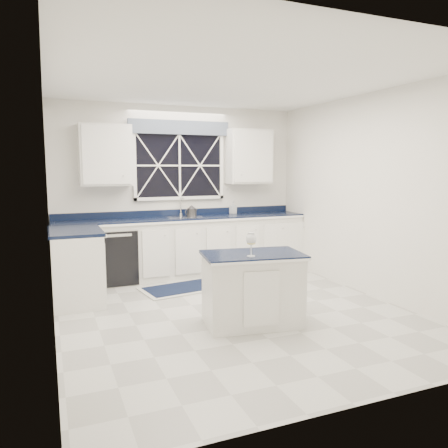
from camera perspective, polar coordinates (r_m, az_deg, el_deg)
name	(u,v)px	position (r m, az deg, el deg)	size (l,w,h in m)	color
ground	(234,312)	(5.34, 1.26, -11.42)	(4.50, 4.50, 0.00)	#B7B8B2
back_wall	(179,190)	(7.18, -5.88, 4.41)	(4.00, 0.10, 2.70)	silver
base_cabinets	(168,251)	(6.76, -7.37, -3.50)	(3.99, 1.60, 0.90)	silver
countertop	(185,218)	(6.93, -5.14, 0.74)	(3.98, 0.64, 0.04)	black
dishwasher	(115,255)	(6.78, -14.03, -3.98)	(0.60, 0.58, 0.82)	black
window	(180,161)	(7.13, -5.82, 8.25)	(1.65, 0.09, 1.26)	black
upper_cabinets	(182,156)	(7.01, -5.55, 8.83)	(3.10, 0.34, 0.90)	silver
faucet	(181,206)	(7.10, -5.61, 2.34)	(0.05, 0.20, 0.30)	silver
island	(253,289)	(4.84, 3.75, -8.44)	(1.16, 0.80, 0.80)	silver
rug	(182,288)	(6.32, -5.54, -8.33)	(1.22, 0.86, 0.02)	#B2B3AE
kettle	(192,211)	(7.07, -4.26, 1.71)	(0.24, 0.19, 0.18)	#2E2D30
wine_glass	(251,240)	(4.54, 3.57, -2.10)	(0.11, 0.11, 0.25)	silver
soap_bottle	(233,207)	(7.44, 1.18, 2.18)	(0.09, 0.09, 0.21)	silver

